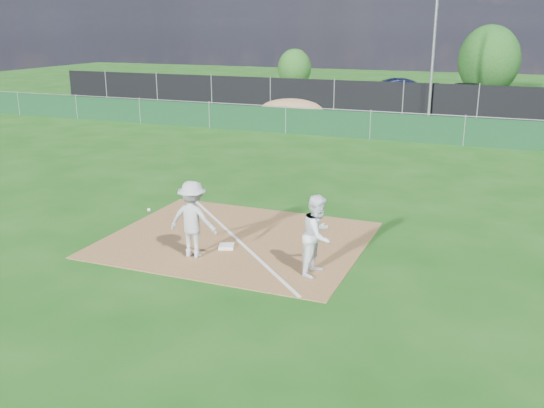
{
  "coord_description": "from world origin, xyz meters",
  "views": [
    {
      "loc": [
        5.87,
        -11.37,
        5.02
      ],
      "look_at": [
        0.91,
        1.0,
        1.0
      ],
      "focal_mm": 40.0,
      "sensor_mm": 36.0,
      "label": 1
    }
  ],
  "objects_px": {
    "runner": "(318,235)",
    "car_right": "(476,95)",
    "light_pole": "(434,42)",
    "tree_mid": "(489,60)",
    "tree_left": "(294,68)",
    "car_left": "(304,89)",
    "first_base": "(226,246)",
    "play_at_first": "(193,219)",
    "car_mid": "(407,91)"
  },
  "relations": [
    {
      "from": "car_left",
      "to": "car_right",
      "type": "bearing_deg",
      "value": -96.29
    },
    {
      "from": "first_base",
      "to": "car_left",
      "type": "height_order",
      "value": "car_left"
    },
    {
      "from": "car_right",
      "to": "first_base",
      "type": "bearing_deg",
      "value": 156.39
    },
    {
      "from": "first_base",
      "to": "tree_left",
      "type": "height_order",
      "value": "tree_left"
    },
    {
      "from": "play_at_first",
      "to": "car_left",
      "type": "distance_m",
      "value": 28.44
    },
    {
      "from": "first_base",
      "to": "car_left",
      "type": "xyz_separation_m",
      "value": [
        -7.36,
        26.86,
        0.71
      ]
    },
    {
      "from": "car_mid",
      "to": "car_right",
      "type": "height_order",
      "value": "car_mid"
    },
    {
      "from": "play_at_first",
      "to": "car_left",
      "type": "bearing_deg",
      "value": 104.08
    },
    {
      "from": "car_left",
      "to": "play_at_first",
      "type": "bearing_deg",
      "value": -176.01
    },
    {
      "from": "runner",
      "to": "car_right",
      "type": "relative_size",
      "value": 0.35
    },
    {
      "from": "light_pole",
      "to": "car_left",
      "type": "relative_size",
      "value": 1.81
    },
    {
      "from": "first_base",
      "to": "car_mid",
      "type": "relative_size",
      "value": 0.07
    },
    {
      "from": "light_pole",
      "to": "car_right",
      "type": "height_order",
      "value": "light_pole"
    },
    {
      "from": "first_base",
      "to": "play_at_first",
      "type": "xyz_separation_m",
      "value": [
        -0.44,
        -0.73,
        0.82
      ]
    },
    {
      "from": "runner",
      "to": "tree_mid",
      "type": "height_order",
      "value": "tree_mid"
    },
    {
      "from": "runner",
      "to": "tree_left",
      "type": "distance_m",
      "value": 36.22
    },
    {
      "from": "light_pole",
      "to": "tree_mid",
      "type": "height_order",
      "value": "light_pole"
    },
    {
      "from": "car_left",
      "to": "tree_left",
      "type": "relative_size",
      "value": 1.45
    },
    {
      "from": "car_mid",
      "to": "car_right",
      "type": "bearing_deg",
      "value": -113.36
    },
    {
      "from": "play_at_first",
      "to": "tree_left",
      "type": "relative_size",
      "value": 0.6
    },
    {
      "from": "car_left",
      "to": "tree_mid",
      "type": "relative_size",
      "value": 0.91
    },
    {
      "from": "play_at_first",
      "to": "car_right",
      "type": "bearing_deg",
      "value": 82.04
    },
    {
      "from": "car_right",
      "to": "play_at_first",
      "type": "bearing_deg",
      "value": 155.7
    },
    {
      "from": "light_pole",
      "to": "play_at_first",
      "type": "bearing_deg",
      "value": -94.74
    },
    {
      "from": "light_pole",
      "to": "runner",
      "type": "height_order",
      "value": "light_pole"
    },
    {
      "from": "light_pole",
      "to": "play_at_first",
      "type": "distance_m",
      "value": 23.34
    },
    {
      "from": "runner",
      "to": "tree_left",
      "type": "relative_size",
      "value": 0.56
    },
    {
      "from": "first_base",
      "to": "runner",
      "type": "relative_size",
      "value": 0.2
    },
    {
      "from": "runner",
      "to": "car_left",
      "type": "relative_size",
      "value": 0.38
    },
    {
      "from": "car_right",
      "to": "tree_left",
      "type": "relative_size",
      "value": 1.61
    },
    {
      "from": "play_at_first",
      "to": "tree_mid",
      "type": "xyz_separation_m",
      "value": [
        4.29,
        33.64,
        1.63
      ]
    },
    {
      "from": "car_mid",
      "to": "runner",
      "type": "bearing_deg",
      "value": 165.23
    },
    {
      "from": "car_mid",
      "to": "tree_mid",
      "type": "xyz_separation_m",
      "value": [
        4.53,
        5.15,
        1.73
      ]
    },
    {
      "from": "car_mid",
      "to": "tree_left",
      "type": "distance_m",
      "value": 11.16
    },
    {
      "from": "car_mid",
      "to": "play_at_first",
      "type": "bearing_deg",
      "value": 159.56
    },
    {
      "from": "runner",
      "to": "tree_mid",
      "type": "relative_size",
      "value": 0.35
    },
    {
      "from": "play_at_first",
      "to": "runner",
      "type": "xyz_separation_m",
      "value": [
        2.82,
        0.13,
        -0.03
      ]
    },
    {
      "from": "tree_mid",
      "to": "tree_left",
      "type": "bearing_deg",
      "value": 178.39
    },
    {
      "from": "first_base",
      "to": "car_right",
      "type": "relative_size",
      "value": 0.07
    },
    {
      "from": "car_right",
      "to": "tree_left",
      "type": "distance_m",
      "value": 15.02
    },
    {
      "from": "runner",
      "to": "tree_mid",
      "type": "xyz_separation_m",
      "value": [
        1.47,
        33.5,
        1.66
      ]
    },
    {
      "from": "first_base",
      "to": "car_left",
      "type": "distance_m",
      "value": 27.86
    },
    {
      "from": "car_left",
      "to": "car_right",
      "type": "relative_size",
      "value": 0.9
    },
    {
      "from": "car_left",
      "to": "car_right",
      "type": "distance_m",
      "value": 10.9
    },
    {
      "from": "car_mid",
      "to": "tree_mid",
      "type": "height_order",
      "value": "tree_mid"
    },
    {
      "from": "car_right",
      "to": "car_mid",
      "type": "bearing_deg",
      "value": 71.24
    },
    {
      "from": "light_pole",
      "to": "car_left",
      "type": "xyz_separation_m",
      "value": [
        -8.83,
        4.53,
        -3.24
      ]
    },
    {
      "from": "runner",
      "to": "car_left",
      "type": "xyz_separation_m",
      "value": [
        -9.74,
        27.45,
        -0.09
      ]
    },
    {
      "from": "light_pole",
      "to": "car_right",
      "type": "xyz_separation_m",
      "value": [
        2.05,
        5.26,
        -3.28
      ]
    },
    {
      "from": "play_at_first",
      "to": "car_right",
      "type": "distance_m",
      "value": 28.58
    }
  ]
}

